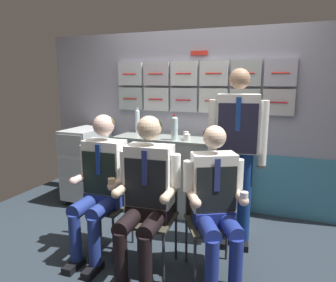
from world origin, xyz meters
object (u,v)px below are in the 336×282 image
Objects in this scene: service_trolley at (87,162)px; crew_member_right at (216,199)px; coffee_cup_white at (187,137)px; folding_chair_right at (210,209)px; folding_chair_left at (111,193)px; crew_member_standing at (237,144)px; water_bottle_tall at (228,133)px; crew_member_center at (146,189)px; folding_chair_center at (153,205)px; crew_member_left at (101,180)px.

crew_member_right is at bearing -28.33° from service_trolley.
crew_member_right reaches higher than coffee_cup_white.
folding_chair_left is at bearing 178.64° from folding_chair_right.
crew_member_standing is 0.44m from water_bottle_tall.
water_bottle_tall is 0.46m from coffee_cup_white.
crew_member_right is 1.07m from water_bottle_tall.
crew_member_right is (0.54, 0.11, -0.04)m from crew_member_center.
crew_member_right is at bearing -94.66° from crew_member_standing.
folding_chair_right is 0.50× the size of crew_member_standing.
water_bottle_tall is at bearing 69.00° from crew_member_center.
water_bottle_tall is at bearing 65.30° from folding_chair_center.
crew_member_center is 1.54× the size of folding_chair_right.
crew_member_right reaches higher than folding_chair_center.
crew_member_standing reaches higher than water_bottle_tall.
service_trolley is 12.78× the size of coffee_cup_white.
crew_member_standing is at bearing -34.03° from coffee_cup_white.
folding_chair_right is at bearing -1.36° from folding_chair_left.
folding_chair_left is 0.66× the size of crew_member_left.
crew_member_standing is at bearing 74.44° from folding_chair_right.
service_trolley reaches higher than folding_chair_left.
crew_member_center is at bearing -85.37° from folding_chair_center.
crew_member_standing is at bearing -68.91° from water_bottle_tall.
folding_chair_left is at bearing 170.96° from crew_member_right.
service_trolley is 0.78× the size of crew_member_right.
folding_chair_center is at bearing -89.20° from coffee_cup_white.
folding_chair_left and folding_chair_right have the same top height.
service_trolley is at bearing 178.61° from water_bottle_tall.
folding_chair_left is 1.00× the size of folding_chair_center.
folding_chair_left is 1.00× the size of folding_chair_right.
crew_member_left is 1.14m from coffee_cup_white.
coffee_cup_white reaches higher than service_trolley.
folding_chair_right is at bearing 11.24° from folding_chair_center.
water_bottle_tall reaches higher than folding_chair_left.
water_bottle_tall is at bearing 42.00° from folding_chair_left.
crew_member_left is 0.52m from folding_chair_center.
crew_member_center is at bearing -12.84° from crew_member_left.
crew_member_standing is 7.04× the size of water_bottle_tall.
crew_member_right is 0.74× the size of crew_member_standing.
folding_chair_right is at bearing -105.56° from crew_member_standing.
water_bottle_tall is at bearing -0.33° from coffee_cup_white.
crew_member_left is 1.03× the size of crew_member_right.
crew_member_standing is (2.00, -0.46, 0.48)m from service_trolley.
crew_member_center reaches higher than crew_member_left.
crew_member_standing is (0.60, 0.55, 0.48)m from folding_chair_center.
crew_member_left is 0.76× the size of crew_member_standing.
crew_member_right is at bearing -5.10° from folding_chair_center.
service_trolley is 1.84m from crew_member_center.
folding_chair_center is at bearing -114.70° from water_bottle_tall.
crew_member_center is at bearing -111.00° from water_bottle_tall.
service_trolley is at bearing 154.12° from folding_chair_right.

